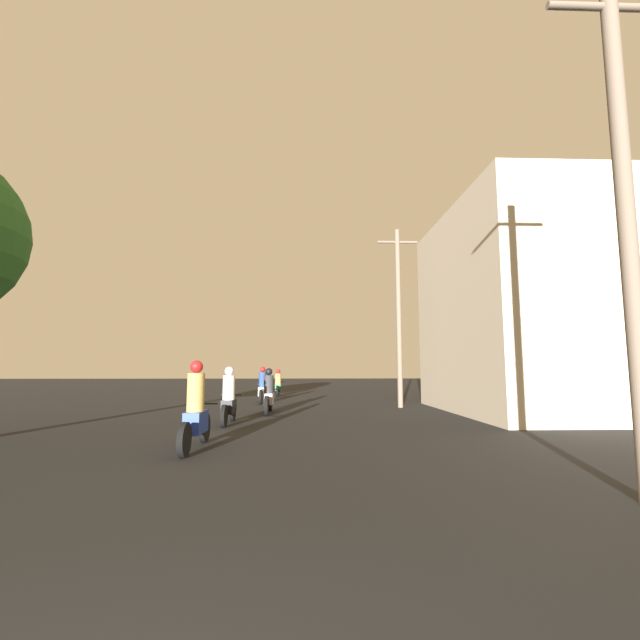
# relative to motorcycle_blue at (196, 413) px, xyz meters

# --- Properties ---
(motorcycle_blue) EXTENTS (0.60, 2.09, 1.65)m
(motorcycle_blue) POSITION_rel_motorcycle_blue_xyz_m (0.00, 0.00, 0.00)
(motorcycle_blue) COLOR black
(motorcycle_blue) RESTS_ON ground_plane
(motorcycle_black) EXTENTS (0.60, 1.91, 1.54)m
(motorcycle_black) POSITION_rel_motorcycle_blue_xyz_m (-0.02, 3.60, -0.04)
(motorcycle_black) COLOR black
(motorcycle_black) RESTS_ON ground_plane
(motorcycle_silver) EXTENTS (0.60, 2.13, 1.50)m
(motorcycle_silver) POSITION_rel_motorcycle_blue_xyz_m (0.84, 6.26, -0.06)
(motorcycle_silver) COLOR black
(motorcycle_silver) RESTS_ON ground_plane
(motorcycle_white) EXTENTS (0.60, 2.09, 1.56)m
(motorcycle_white) POSITION_rel_motorcycle_blue_xyz_m (0.20, 10.58, -0.04)
(motorcycle_white) COLOR black
(motorcycle_white) RESTS_ON ground_plane
(motorcycle_green) EXTENTS (0.60, 1.92, 1.44)m
(motorcycle_green) POSITION_rel_motorcycle_blue_xyz_m (0.58, 15.27, -0.08)
(motorcycle_green) COLOR black
(motorcycle_green) RESTS_ON ground_plane
(building_right_near) EXTENTS (5.72, 7.88, 6.98)m
(building_right_near) POSITION_rel_motorcycle_blue_xyz_m (9.87, 6.18, 2.83)
(building_right_near) COLOR beige
(building_right_near) RESTS_ON ground_plane
(utility_pole_near) EXTENTS (1.60, 0.20, 6.59)m
(utility_pole_near) POSITION_rel_motorcycle_blue_xyz_m (5.91, -3.39, 2.79)
(utility_pole_near) COLOR #6B5B4C
(utility_pole_near) RESTS_ON ground_plane
(utility_pole_far) EXTENTS (1.60, 0.20, 7.00)m
(utility_pole_far) POSITION_rel_motorcycle_blue_xyz_m (5.70, 8.24, 3.00)
(utility_pole_far) COLOR #6B5B4C
(utility_pole_far) RESTS_ON ground_plane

